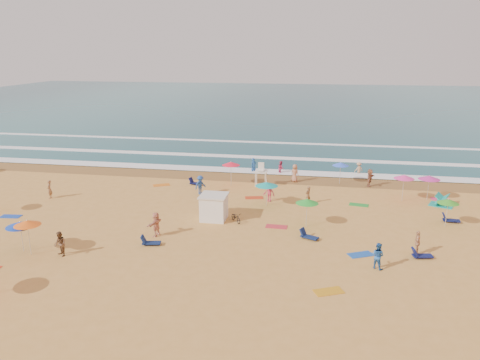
# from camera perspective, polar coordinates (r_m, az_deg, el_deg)

# --- Properties ---
(ground) EXTENTS (220.00, 220.00, 0.00)m
(ground) POSITION_cam_1_polar(r_m,az_deg,el_deg) (39.43, -1.05, -4.45)
(ground) COLOR gold
(ground) RESTS_ON ground
(ocean) EXTENTS (220.00, 140.00, 0.18)m
(ocean) POSITION_cam_1_polar(r_m,az_deg,el_deg) (121.29, 6.65, 9.18)
(ocean) COLOR #0C4756
(ocean) RESTS_ON ground
(wet_sand) EXTENTS (220.00, 220.00, 0.00)m
(wet_sand) POSITION_cam_1_polar(r_m,az_deg,el_deg) (51.17, 1.62, 0.31)
(wet_sand) COLOR olive
(wet_sand) RESTS_ON ground
(surf_foam) EXTENTS (200.00, 18.70, 0.05)m
(surf_foam) POSITION_cam_1_polar(r_m,az_deg,el_deg) (59.62, 2.87, 2.62)
(surf_foam) COLOR white
(surf_foam) RESTS_ON ground
(cabana) EXTENTS (2.00, 2.00, 2.00)m
(cabana) POSITION_cam_1_polar(r_m,az_deg,el_deg) (38.51, -3.20, -3.40)
(cabana) COLOR white
(cabana) RESTS_ON ground
(cabana_roof) EXTENTS (2.20, 2.20, 0.12)m
(cabana_roof) POSITION_cam_1_polar(r_m,az_deg,el_deg) (38.17, -3.22, -1.89)
(cabana_roof) COLOR silver
(cabana_roof) RESTS_ON cabana
(bicycle) EXTENTS (1.33, 1.53, 0.80)m
(bicycle) POSITION_cam_1_polar(r_m,az_deg,el_deg) (38.06, -0.49, -4.56)
(bicycle) COLOR black
(bicycle) RESTS_ON ground
(lifeguard_stand) EXTENTS (1.20, 1.20, 2.10)m
(lifeguard_stand) POSITION_cam_1_polar(r_m,az_deg,el_deg) (47.75, 2.58, 0.48)
(lifeguard_stand) COLOR white
(lifeguard_stand) RESTS_ON ground
(beach_umbrellas) EXTENTS (65.75, 29.33, 0.66)m
(beach_umbrellas) POSITION_cam_1_polar(r_m,az_deg,el_deg) (39.11, 1.73, -1.31)
(beach_umbrellas) COLOR #FF1A38
(beach_umbrellas) RESTS_ON ground
(loungers) EXTENTS (51.71, 16.27, 0.34)m
(loungers) POSITION_cam_1_polar(r_m,az_deg,el_deg) (37.42, 8.26, -5.47)
(loungers) COLOR #101952
(loungers) RESTS_ON ground
(towels) EXTENTS (38.45, 23.40, 0.03)m
(towels) POSITION_cam_1_polar(r_m,az_deg,el_deg) (37.47, -2.68, -5.55)
(towels) COLOR red
(towels) RESTS_ON ground
(popup_tents) EXTENTS (5.61, 13.27, 1.20)m
(popup_tents) POSITION_cam_1_polar(r_m,az_deg,el_deg) (41.09, 27.24, -4.53)
(popup_tents) COLOR #FB3785
(popup_tents) RESTS_ON ground
(beachgoers) EXTENTS (42.81, 26.66, 2.15)m
(beachgoers) POSITION_cam_1_polar(r_m,az_deg,el_deg) (42.23, 0.09, -1.84)
(beachgoers) COLOR tan
(beachgoers) RESTS_ON ground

